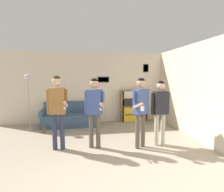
# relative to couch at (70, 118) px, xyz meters

# --- Properties ---
(wall_back) EXTENTS (7.55, 0.08, 2.70)m
(wall_back) POSITION_rel_couch_xyz_m (1.04, 0.42, 1.07)
(wall_back) COLOR beige
(wall_back) RESTS_ON ground_plane
(wall_right) EXTENTS (0.06, 6.92, 2.70)m
(wall_right) POSITION_rel_couch_xyz_m (3.65, -1.87, 1.07)
(wall_right) COLOR beige
(wall_right) RESTS_ON ground_plane
(couch) EXTENTS (1.93, 0.80, 0.84)m
(couch) POSITION_rel_couch_xyz_m (0.00, 0.00, 0.00)
(couch) COLOR #3D5670
(couch) RESTS_ON ground_plane
(bookshelf) EXTENTS (1.05, 0.30, 1.23)m
(bookshelf) POSITION_rel_couch_xyz_m (2.47, 0.20, 0.33)
(bookshelf) COLOR olive
(bookshelf) RESTS_ON ground_plane
(floor_lamp) EXTENTS (0.28, 0.28, 1.85)m
(floor_lamp) POSITION_rel_couch_xyz_m (-1.27, -0.31, 1.03)
(floor_lamp) COLOR #ADA89E
(floor_lamp) RESTS_ON ground_plane
(person_player_foreground_left) EXTENTS (0.50, 0.49, 1.79)m
(person_player_foreground_left) POSITION_rel_couch_xyz_m (-0.09, -2.12, 0.83)
(person_player_foreground_left) COLOR #2D334C
(person_player_foreground_left) RESTS_ON ground_plane
(person_player_foreground_center) EXTENTS (0.48, 0.55, 1.73)m
(person_player_foreground_center) POSITION_rel_couch_xyz_m (0.78, -2.14, 0.79)
(person_player_foreground_center) COLOR brown
(person_player_foreground_center) RESTS_ON ground_plane
(person_watcher_holding_cup) EXTENTS (0.46, 0.55, 1.74)m
(person_watcher_holding_cup) POSITION_rel_couch_xyz_m (1.90, -2.32, 0.79)
(person_watcher_holding_cup) COLOR brown
(person_watcher_holding_cup) RESTS_ON ground_plane
(person_spectator_near_bookshelf) EXTENTS (0.50, 0.22, 1.66)m
(person_spectator_near_bookshelf) POSITION_rel_couch_xyz_m (2.45, -2.23, 0.74)
(person_spectator_near_bookshelf) COLOR #B7AD99
(person_spectator_near_bookshelf) RESTS_ON ground_plane
(bottle_on_floor) EXTENTS (0.07, 0.07, 0.28)m
(bottle_on_floor) POSITION_rel_couch_xyz_m (-0.73, -0.80, -0.17)
(bottle_on_floor) COLOR brown
(bottle_on_floor) RESTS_ON ground_plane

